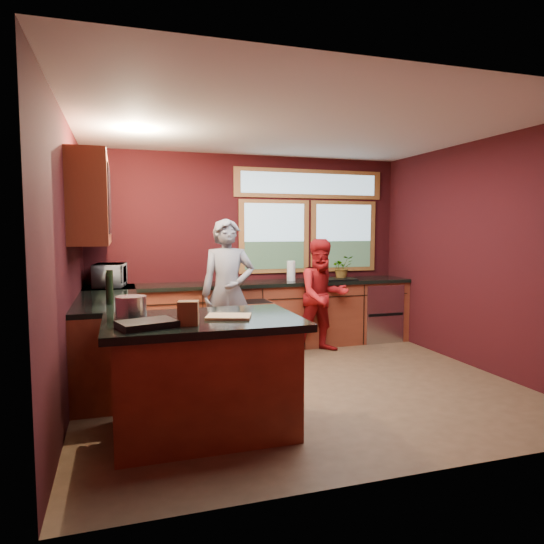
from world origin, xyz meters
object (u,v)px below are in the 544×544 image
island (204,375)px  person_red (323,296)px  cutting_board (229,316)px  person_grey (228,293)px  stock_pot (131,307)px

island → person_red: 2.91m
island → person_red: size_ratio=1.01×
cutting_board → person_red: bearing=50.9°
person_grey → stock_pot: (-1.16, -1.72, 0.14)m
island → cutting_board: (0.20, -0.05, 0.48)m
person_grey → cutting_board: bearing=-94.1°
person_grey → cutting_board: 1.97m
cutting_board → stock_pot: bearing=165.1°
island → person_red: (1.97, 2.13, 0.29)m
person_grey → cutting_board: size_ratio=5.09×
island → person_grey: size_ratio=0.87×
person_grey → cutting_board: person_grey is taller
person_red → cutting_board: size_ratio=4.36×
person_grey → stock_pot: 2.08m
cutting_board → stock_pot: stock_pot is taller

